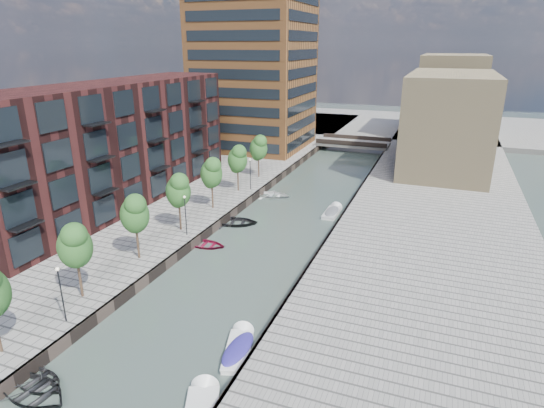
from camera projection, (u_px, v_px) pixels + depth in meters
The scene contains 28 objects.
water at pixel (303, 203), 57.46m from camera, with size 300.00×300.00×0.00m, color #38473F.
quay_left at pixel (78, 172), 69.38m from camera, with size 60.00×140.00×1.00m, color gray.
quay_right at pixel (437, 215), 51.92m from camera, with size 20.00×140.00×1.00m, color gray.
quay_wall_left at pixel (258, 194), 59.34m from camera, with size 0.25×140.00×1.00m, color #332823.
quay_wall_right at pixel (351, 205), 55.25m from camera, with size 0.25×140.00×1.00m, color #332823.
far_closure at pixel (376, 124), 110.12m from camera, with size 80.00×40.00×1.00m, color gray.
apartment_block at pixel (114, 144), 52.70m from camera, with size 8.00×38.00×14.00m, color black.
tower at pixel (255, 62), 79.82m from camera, with size 18.00×18.00×30.00m, color brown.
tan_block_near at pixel (448, 121), 68.78m from camera, with size 12.00×25.00×14.00m, color #93805A.
tan_block_far at pixel (450, 96), 91.33m from camera, with size 12.00×20.00×16.00m, color #93805A.
bridge at pixel (353, 143), 85.17m from camera, with size 13.00×6.00×1.30m.
tree_1 at pixel (75, 244), 33.01m from camera, with size 2.50×2.50×5.95m.
tree_2 at pixel (135, 213), 39.17m from camera, with size 2.50×2.50×5.95m.
tree_3 at pixel (178, 189), 45.33m from camera, with size 2.50×2.50×5.95m.
tree_4 at pixel (211, 172), 51.50m from camera, with size 2.50×2.50×5.95m.
tree_5 at pixel (237, 158), 57.66m from camera, with size 2.50×2.50×5.95m.
tree_6 at pixel (259, 147), 63.82m from camera, with size 2.50×2.50×5.95m.
lamp_0 at pixel (61, 289), 30.53m from camera, with size 0.24×0.24×4.12m.
lamp_1 at pixel (185, 211), 44.62m from camera, with size 0.24×0.24×4.12m.
lamp_2 at pixel (250, 171), 58.70m from camera, with size 0.24×0.24×4.12m.
sloop_0 at pixel (34, 396), 26.06m from camera, with size 3.55×4.97×1.03m, color black.
sloop_1 at pixel (38, 384), 26.98m from camera, with size 2.88×4.04×0.84m, color black.
sloop_2 at pixel (206, 246), 45.25m from camera, with size 2.88×4.03×0.84m, color maroon.
sloop_3 at pixel (273, 197), 59.79m from camera, with size 3.24×4.54×0.94m, color silver.
sloop_4 at pixel (235, 224), 50.73m from camera, with size 3.64×5.10×1.06m, color black.
motorboat_3 at pixel (239, 347), 29.92m from camera, with size 2.80×4.86×1.53m.
motorboat_4 at pixel (333, 212), 53.92m from camera, with size 1.56×4.47×1.49m.
car at pixel (414, 159), 72.69m from camera, with size 1.36×3.38×1.15m, color #BBBEC1.
Camera 1 is at (15.67, -12.02, 19.12)m, focal length 30.00 mm.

